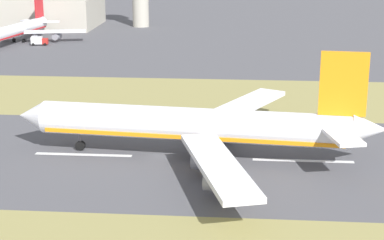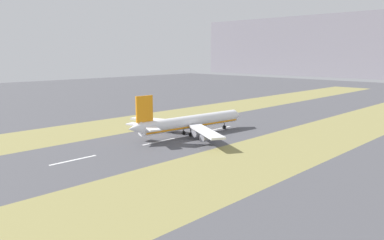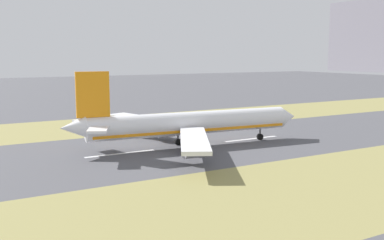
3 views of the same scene
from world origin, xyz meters
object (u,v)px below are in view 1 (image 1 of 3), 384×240
airplane_main_jet (202,126)px  terminal_building (8,11)px  airplane_parked_apron (17,30)px  service_truck (39,41)px

airplane_main_jet → terminal_building: (164.01, 95.73, 0.40)m
airplane_parked_apron → service_truck: airplane_parked_apron is taller
airplane_main_jet → terminal_building: airplane_main_jet is taller
terminal_building → service_truck: bearing=-149.3°
airplane_main_jet → service_truck: airplane_main_jet is taller
terminal_building → service_truck: (-48.59, -28.89, -4.75)m
terminal_building → airplane_main_jet: bearing=-149.7°
airplane_parked_apron → airplane_main_jet: bearing=-147.5°
service_truck → terminal_building: bearing=30.7°
terminal_building → airplane_parked_apron: (-43.56, -19.08, -1.79)m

